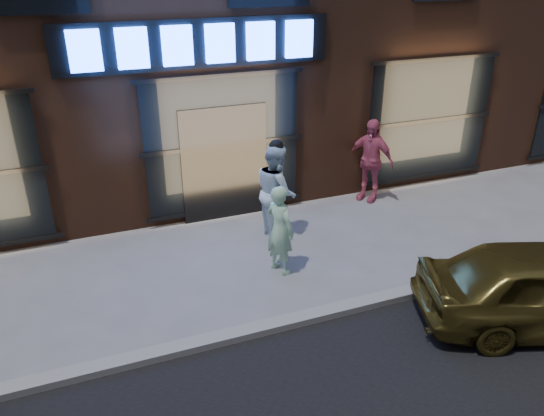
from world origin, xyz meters
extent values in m
plane|color=slate|center=(0.00, 0.00, 0.00)|extent=(90.00, 90.00, 0.00)
cube|color=gray|center=(0.00, 0.00, 0.06)|extent=(60.00, 0.25, 0.12)
cube|color=black|center=(-0.40, 3.95, 3.60)|extent=(5.20, 0.06, 0.90)
cube|color=black|center=(0.00, 3.92, 1.20)|extent=(1.80, 0.10, 2.40)
cube|color=#FFBF72|center=(0.00, 3.98, 1.60)|extent=(3.00, 0.04, 2.60)
cube|color=black|center=(0.00, 3.94, 1.60)|extent=(3.20, 0.06, 2.80)
cube|color=#FFBF72|center=(5.00, 3.98, 1.60)|extent=(3.00, 0.04, 2.60)
cube|color=black|center=(5.00, 3.94, 1.60)|extent=(3.20, 0.06, 2.80)
cube|color=#2659FF|center=(-2.40, 3.88, 3.60)|extent=(0.55, 0.12, 0.70)
cube|color=#2659FF|center=(-1.60, 3.88, 3.60)|extent=(0.55, 0.12, 0.70)
cube|color=#2659FF|center=(-0.80, 3.88, 3.60)|extent=(0.55, 0.12, 0.70)
cube|color=#2659FF|center=(0.00, 3.88, 3.60)|extent=(0.55, 0.12, 0.70)
cube|color=#2659FF|center=(0.80, 3.88, 3.60)|extent=(0.55, 0.12, 0.70)
cube|color=#2659FF|center=(1.60, 3.88, 3.60)|extent=(0.55, 0.12, 0.70)
imported|color=#BCF7CA|center=(0.26, 1.49, 0.82)|extent=(0.59, 0.70, 1.63)
imported|color=white|center=(0.69, 2.78, 0.95)|extent=(0.78, 0.97, 1.90)
imported|color=#CE556F|center=(3.28, 3.62, 0.94)|extent=(0.99, 1.18, 1.89)
camera|label=1|loc=(-2.77, -5.96, 5.08)|focal=35.00mm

